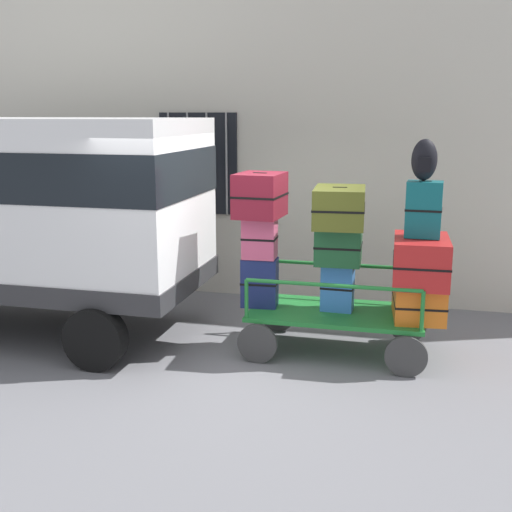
% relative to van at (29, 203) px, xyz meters
% --- Properties ---
extents(ground_plane, '(40.00, 40.00, 0.00)m').
position_rel_van_xyz_m(ground_plane, '(2.66, -0.31, -1.66)').
color(ground_plane, slate).
extents(building_wall, '(12.00, 0.38, 5.00)m').
position_rel_van_xyz_m(building_wall, '(2.66, 2.39, 0.84)').
color(building_wall, beige).
rests_on(building_wall, ground).
extents(van, '(4.25, 2.12, 2.69)m').
position_rel_van_xyz_m(van, '(0.00, 0.00, 0.00)').
color(van, white).
rests_on(van, ground).
extents(luggage_cart, '(2.08, 1.16, 0.50)m').
position_rel_van_xyz_m(luggage_cart, '(3.83, 0.17, -1.26)').
color(luggage_cart, '#1E722D').
rests_on(luggage_cart, ground).
extents(cart_railing, '(1.95, 1.02, 0.46)m').
position_rel_van_xyz_m(cart_railing, '(3.83, 0.17, -0.79)').
color(cart_railing, '#1E722D').
rests_on(cart_railing, luggage_cart).
extents(suitcase_left_bottom, '(0.44, 0.30, 0.59)m').
position_rel_van_xyz_m(suitcase_left_bottom, '(2.91, 0.14, -0.86)').
color(suitcase_left_bottom, navy).
rests_on(suitcase_left_bottom, luggage_cart).
extents(suitcase_left_middle, '(0.40, 0.31, 0.48)m').
position_rel_van_xyz_m(suitcase_left_middle, '(2.91, 0.14, -0.33)').
color(suitcase_left_middle, '#CC4C72').
rests_on(suitcase_left_middle, suitcase_left_bottom).
extents(suitcase_left_top, '(0.55, 0.67, 0.51)m').
position_rel_van_xyz_m(suitcase_left_top, '(2.91, 0.16, 0.17)').
color(suitcase_left_top, maroon).
rests_on(suitcase_left_top, suitcase_left_middle).
extents(suitcase_midleft_bottom, '(0.38, 0.27, 0.56)m').
position_rel_van_xyz_m(suitcase_midleft_bottom, '(3.83, 0.21, -0.88)').
color(suitcase_midleft_bottom, '#3372C6').
rests_on(suitcase_midleft_bottom, luggage_cart).
extents(suitcase_midleft_middle, '(0.54, 0.50, 0.44)m').
position_rel_van_xyz_m(suitcase_midleft_middle, '(3.83, 0.18, -0.38)').
color(suitcase_midleft_middle, '#194C28').
rests_on(suitcase_midleft_middle, suitcase_midleft_bottom).
extents(suitcase_midleft_top, '(0.62, 0.84, 0.44)m').
position_rel_van_xyz_m(suitcase_midleft_top, '(3.83, 0.16, 0.06)').
color(suitcase_midleft_top, '#4C5119').
rests_on(suitcase_midleft_top, suitcase_midleft_middle).
extents(suitcase_center_bottom, '(0.62, 0.82, 0.41)m').
position_rel_van_xyz_m(suitcase_center_bottom, '(4.74, 0.16, -0.95)').
color(suitcase_center_bottom, orange).
rests_on(suitcase_center_bottom, luggage_cart).
extents(suitcase_center_middle, '(0.62, 0.93, 0.51)m').
position_rel_van_xyz_m(suitcase_center_middle, '(4.74, 0.13, -0.49)').
color(suitcase_center_middle, '#B21E1E').
rests_on(suitcase_center_middle, suitcase_center_bottom).
extents(suitcase_center_top, '(0.40, 0.30, 0.61)m').
position_rel_van_xyz_m(suitcase_center_top, '(4.74, 0.14, 0.07)').
color(suitcase_center_top, '#0F5960').
rests_on(suitcase_center_top, suitcase_center_middle).
extents(backpack, '(0.27, 0.22, 0.44)m').
position_rel_van_xyz_m(backpack, '(4.72, 0.15, 0.60)').
color(backpack, black).
rests_on(backpack, suitcase_center_top).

